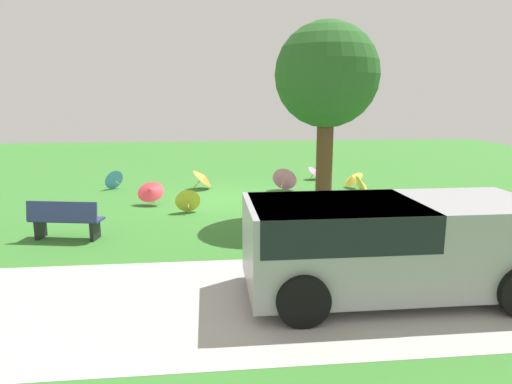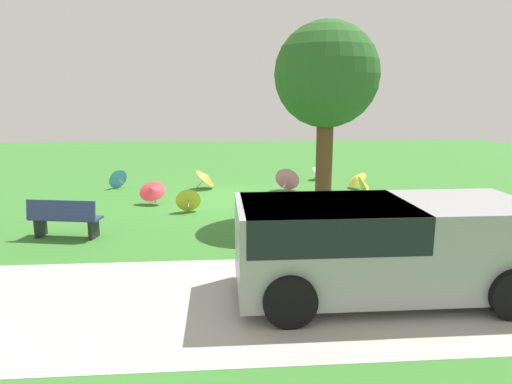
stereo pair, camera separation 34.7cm
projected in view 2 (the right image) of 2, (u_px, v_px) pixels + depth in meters
The scene contains 14 objects.
ground at pixel (227, 199), 14.51m from camera, with size 40.00×40.00×0.00m, color #387A2D.
road_strip at pixel (235, 300), 7.21m from camera, with size 40.00×3.74×0.01m, color #B2AFA8.
van_dark at pixel (372, 241), 7.24m from camera, with size 4.61×2.13×1.53m.
park_bench at pixel (64, 218), 10.36m from camera, with size 1.66×0.78×0.90m.
shade_tree at pixel (327, 77), 11.46m from camera, with size 2.64×2.64×5.01m.
parasol_pink_0 at pixel (320, 172), 17.86m from camera, with size 0.83×0.85×0.57m.
parasol_pink_1 at pixel (288, 178), 15.82m from camera, with size 0.96×0.88×0.83m.
parasol_yellow_0 at pixel (188, 199), 12.83m from camera, with size 0.72×0.61×0.70m.
parasol_yellow_1 at pixel (356, 179), 16.10m from camera, with size 0.81×0.85×0.64m.
parasol_orange_0 at pixel (207, 177), 16.06m from camera, with size 0.80×0.89×0.76m.
parasol_blue_0 at pixel (117, 178), 16.21m from camera, with size 0.77×0.74×0.71m.
parasol_yellow_4 at pixel (366, 188), 14.12m from camera, with size 0.86×0.86×0.83m.
parasol_red_0 at pixel (152, 190), 13.65m from camera, with size 0.86×0.78×0.75m.
parasol_blue_1 at pixel (383, 201), 12.87m from camera, with size 0.66×0.72×0.54m.
Camera 2 is at (0.19, 14.21, 3.11)m, focal length 32.28 mm.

